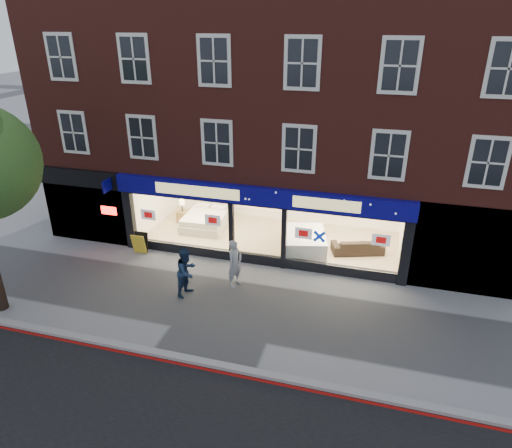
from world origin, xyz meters
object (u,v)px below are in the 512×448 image
at_px(mattress_stack, 303,243).
at_px(sofa, 358,246).
at_px(pedestrian_grey, 235,263).
at_px(a_board, 140,243).
at_px(display_bed, 207,219).
at_px(pedestrian_blue, 187,272).

bearing_deg(mattress_stack, sofa, 15.19).
bearing_deg(pedestrian_grey, sofa, -25.64).
bearing_deg(sofa, a_board, -3.90).
distance_m(sofa, pedestrian_grey, 5.47).
height_order(display_bed, sofa, display_bed).
bearing_deg(mattress_stack, pedestrian_grey, -123.03).
bearing_deg(pedestrian_grey, a_board, 97.28).
bearing_deg(sofa, display_bed, -25.01).
bearing_deg(pedestrian_grey, pedestrian_blue, 147.99).
bearing_deg(mattress_stack, a_board, -165.36).
distance_m(mattress_stack, pedestrian_blue, 5.25).
bearing_deg(display_bed, a_board, -121.66).
relative_size(display_bed, pedestrian_grey, 1.31).
relative_size(display_bed, sofa, 1.13).
distance_m(sofa, a_board, 8.95).
relative_size(display_bed, a_board, 2.62).
bearing_deg(sofa, pedestrian_grey, 22.46).
bearing_deg(display_bed, pedestrian_grey, -59.06).
distance_m(display_bed, pedestrian_grey, 5.19).
bearing_deg(display_bed, pedestrian_blue, -77.50).
bearing_deg(pedestrian_blue, mattress_stack, -26.33).
xyz_separation_m(mattress_stack, pedestrian_blue, (-3.38, -3.99, 0.37)).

